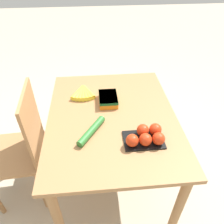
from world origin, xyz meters
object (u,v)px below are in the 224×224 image
cucumber_near (91,131)px  chair (22,149)px  carrot_bag (108,99)px  banana_bunch (83,93)px  tomato_pack (146,136)px

cucumber_near → chair: bearing=77.6°
carrot_bag → chair: bearing=107.9°
banana_bunch → tomato_pack: (-0.53, -0.39, 0.02)m
carrot_bag → tomato_pack: bearing=-154.5°
carrot_bag → banana_bunch: bearing=58.7°
tomato_pack → chair: bearing=76.0°
banana_bunch → tomato_pack: tomato_pack is taller
banana_bunch → tomato_pack: size_ratio=0.78×
carrot_bag → cucumber_near: (-0.32, 0.13, -0.01)m
tomato_pack → carrot_bag: 0.46m
cucumber_near → carrot_bag: bearing=-22.2°
chair → cucumber_near: 0.58m
cucumber_near → banana_bunch: bearing=7.5°
banana_bunch → carrot_bag: carrot_bag is taller
chair → banana_bunch: 0.61m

